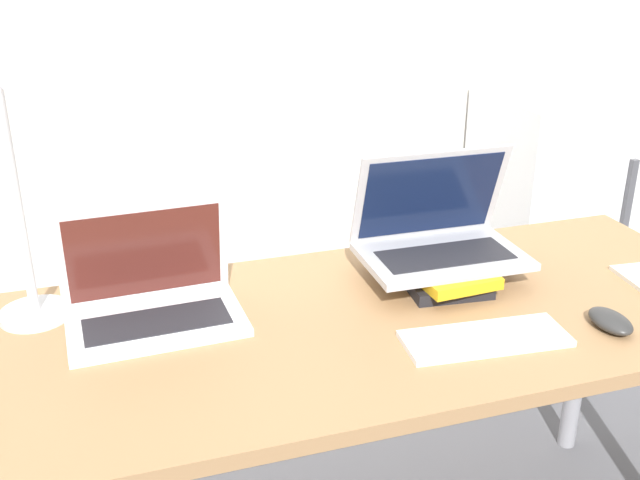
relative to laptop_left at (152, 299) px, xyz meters
name	(u,v)px	position (x,y,z in m)	size (l,w,h in m)	color
desk	(377,347)	(0.43, -0.12, -0.12)	(1.60, 0.67, 0.70)	#9E754C
laptop_left	(152,299)	(0.00, 0.00, 0.00)	(0.35, 0.23, 0.23)	silver
book_stack	(438,269)	(0.62, -0.01, -0.02)	(0.19, 0.28, 0.05)	black
laptop_on_books	(438,235)	(0.62, 0.01, 0.05)	(0.35, 0.24, 0.23)	#B2B2B7
wireless_keyboard	(485,338)	(0.59, -0.28, -0.04)	(0.32, 0.14, 0.01)	white
mouse	(610,321)	(0.84, -0.31, -0.03)	(0.06, 0.11, 0.03)	#2D2D2D
desk_lamp	(37,87)	(-0.16, 0.05, 0.42)	(0.23, 0.20, 0.62)	silver
mini_fridge	(547,213)	(1.51, 0.86, -0.31)	(0.47, 0.49, 0.88)	white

